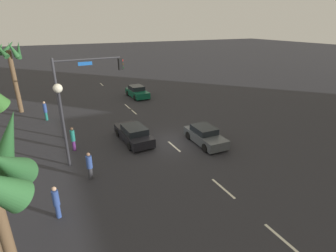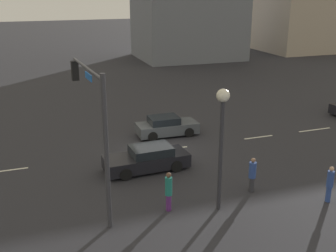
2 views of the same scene
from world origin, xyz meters
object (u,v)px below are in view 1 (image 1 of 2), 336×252
Objects in this scene: car_0 at (134,134)px; pedestrian_1 at (45,110)px; car_3 at (137,92)px; car_1 at (205,136)px; pedestrian_0 at (73,138)px; pedestrian_2 at (89,165)px; palm_tree_0 at (11,61)px; streetlamp at (61,109)px; pedestrian_3 at (56,201)px; traffic_signal at (81,83)px.

pedestrian_1 is (8.36, 6.02, 0.40)m from car_0.
car_3 is (12.59, -4.87, 0.03)m from car_0.
pedestrian_0 is (3.25, 9.42, 0.36)m from car_1.
car_1 is 15.63m from pedestrian_1.
pedestrian_2 reaches higher than car_1.
pedestrian_0 is (-12.18, 9.40, 0.33)m from car_3.
car_3 is at bearing -88.83° from palm_tree_0.
palm_tree_0 is at bearing 17.33° from pedestrian_0.
streetlamp is (-14.33, 10.00, 3.26)m from car_3.
pedestrian_0 is (0.41, 4.53, 0.36)m from car_0.
pedestrian_0 is 4.42m from pedestrian_2.
streetlamp is at bearing 108.70° from car_0.
pedestrian_2 is at bearing -156.72° from streetlamp.
car_0 is 0.84× the size of streetlamp.
car_3 is at bearing 0.08° from car_1.
streetlamp is 14.47m from palm_tree_0.
car_1 is at bearing -70.38° from pedestrian_3.
car_0 is 15.55m from palm_tree_0.
pedestrian_1 is at bearing 4.99° from streetlamp.
traffic_signal is 3.69× the size of pedestrian_3.
palm_tree_0 reaches higher than pedestrian_1.
traffic_signal is at bearing 52.63° from car_1.
car_1 is 2.34× the size of pedestrian_3.
traffic_signal is 11.11m from pedestrian_3.
pedestrian_3 is 0.24× the size of palm_tree_0.
car_0 is 2.42× the size of pedestrian_1.
car_1 is 0.74× the size of streetlamp.
traffic_signal reaches higher than car_1.
pedestrian_1 is at bearing 8.52° from pedestrian_2.
pedestrian_0 is 13.21m from palm_tree_0.
car_3 is 22.35m from pedestrian_3.
pedestrian_2 is at bearing 133.76° from car_0.
streetlamp is 3.69m from pedestrian_0.
traffic_signal is 4.67m from pedestrian_0.
pedestrian_2 is at bearing -165.97° from palm_tree_0.
traffic_signal is at bearing -26.49° from pedestrian_0.
car_1 is 11.83m from pedestrian_3.
car_1 is at bearing -109.02° from pedestrian_0.
pedestrian_0 reaches higher than car_3.
traffic_signal reaches higher than car_3.
car_1 is at bearing -82.72° from pedestrian_2.
car_0 is 2.64× the size of pedestrian_2.
streetlamp is at bearing 23.28° from pedestrian_2.
car_3 is 13.92m from palm_tree_0.
streetlamp reaches higher than pedestrian_0.
car_3 is 2.39× the size of pedestrian_3.
pedestrian_0 is 7.42m from pedestrian_3.
traffic_signal is (3.27, 3.10, 3.77)m from car_0.
pedestrian_0 is 1.05× the size of pedestrian_2.
streetlamp reaches higher than car_1.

